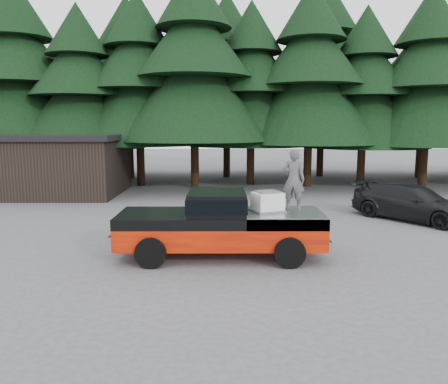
{
  "coord_description": "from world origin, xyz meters",
  "views": [
    {
      "loc": [
        0.7,
        -12.14,
        3.76
      ],
      "look_at": [
        0.74,
        0.0,
        1.91
      ],
      "focal_mm": 35.0,
      "sensor_mm": 36.0,
      "label": 1
    }
  ],
  "objects_px": {
    "pickup_truck": "(220,234)",
    "utility_building": "(48,164)",
    "man_on_bed": "(294,180)",
    "parked_car": "(413,202)",
    "air_compressor": "(268,203)"
  },
  "relations": [
    {
      "from": "air_compressor",
      "to": "pickup_truck",
      "type": "bearing_deg",
      "value": 157.8
    },
    {
      "from": "pickup_truck",
      "to": "parked_car",
      "type": "xyz_separation_m",
      "value": [
        7.7,
        5.0,
        0.05
      ]
    },
    {
      "from": "air_compressor",
      "to": "man_on_bed",
      "type": "xyz_separation_m",
      "value": [
        0.78,
        0.32,
        0.62
      ]
    },
    {
      "from": "pickup_truck",
      "to": "parked_car",
      "type": "relative_size",
      "value": 1.23
    },
    {
      "from": "air_compressor",
      "to": "utility_building",
      "type": "bearing_deg",
      "value": 110.26
    },
    {
      "from": "man_on_bed",
      "to": "parked_car",
      "type": "distance_m",
      "value": 7.43
    },
    {
      "from": "pickup_truck",
      "to": "man_on_bed",
      "type": "xyz_separation_m",
      "value": [
        2.12,
        0.32,
        1.55
      ]
    },
    {
      "from": "air_compressor",
      "to": "man_on_bed",
      "type": "relative_size",
      "value": 0.44
    },
    {
      "from": "parked_car",
      "to": "air_compressor",
      "type": "bearing_deg",
      "value": 178.56
    },
    {
      "from": "pickup_truck",
      "to": "utility_building",
      "type": "height_order",
      "value": "utility_building"
    },
    {
      "from": "pickup_truck",
      "to": "air_compressor",
      "type": "height_order",
      "value": "air_compressor"
    },
    {
      "from": "utility_building",
      "to": "air_compressor",
      "type": "bearing_deg",
      "value": -47.34
    },
    {
      "from": "utility_building",
      "to": "man_on_bed",
      "type": "bearing_deg",
      "value": -44.61
    },
    {
      "from": "pickup_truck",
      "to": "utility_building",
      "type": "relative_size",
      "value": 0.71
    },
    {
      "from": "pickup_truck",
      "to": "air_compressor",
      "type": "xyz_separation_m",
      "value": [
        1.35,
        0.0,
        0.93
      ]
    }
  ]
}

